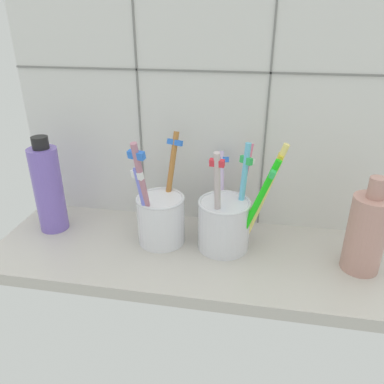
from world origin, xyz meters
The scene contains 6 objects.
counter_slab centered at (0.00, 0.00, 1.00)cm, with size 64.00×22.00×2.00cm, color #BCB7AD.
tile_wall_back centered at (0.00, 12.00, 22.50)cm, with size 64.00×2.20×45.00cm.
toothbrush_cup_left centered at (-5.23, 2.09, 6.65)cm, with size 7.92×11.58×18.71cm.
toothbrush_cup_right centered at (5.49, 2.25, 6.93)cm, with size 13.06×11.66×18.17cm.
ceramic_vase centered at (25.89, -0.32, 8.20)cm, with size 5.47×5.47×14.78cm.
soap_bottle centered at (-25.01, 2.88, 9.75)cm, with size 4.85×4.85×16.85cm.
Camera 1 is at (9.27, -49.90, 36.77)cm, focal length 35.16 mm.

